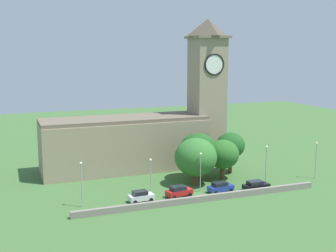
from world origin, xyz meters
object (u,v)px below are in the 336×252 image
(streetlamp_west_end, at_px, (81,177))
(car_red, at_px, (179,191))
(streetlamp_west_mid, at_px, (151,171))
(car_blue, at_px, (220,187))
(streetlamp_east_mid, at_px, (266,159))
(car_black, at_px, (256,185))
(tree_riverside_west, at_px, (231,146))
(car_white, at_px, (141,196))
(streetlamp_east_end, at_px, (316,154))
(tree_churchyard, at_px, (223,154))
(tree_riverside_east, at_px, (198,150))
(streetlamp_central, at_px, (201,166))
(tree_by_tower, at_px, (196,157))
(church, at_px, (147,129))

(streetlamp_west_end, bearing_deg, car_red, -3.05)
(streetlamp_west_mid, bearing_deg, car_blue, -7.19)
(streetlamp_west_end, bearing_deg, streetlamp_east_mid, 0.65)
(car_black, xyz_separation_m, tree_riverside_west, (1.22, 11.53, 4.64))
(streetlamp_east_mid, bearing_deg, car_white, -176.89)
(streetlamp_west_end, height_order, streetlamp_west_mid, streetlamp_west_end)
(streetlamp_east_end, distance_m, tree_churchyard, 17.63)
(car_blue, bearing_deg, tree_riverside_east, 92.34)
(car_blue, relative_size, streetlamp_central, 0.66)
(streetlamp_west_end, bearing_deg, tree_by_tower, 11.59)
(streetlamp_west_end, distance_m, streetlamp_west_mid, 11.32)
(car_red, height_order, streetlamp_east_end, streetlamp_east_end)
(car_black, bearing_deg, tree_churchyard, 105.13)
(car_red, xyz_separation_m, tree_churchyard, (11.64, 6.88, 3.79))
(car_black, distance_m, streetlamp_east_mid, 5.85)
(car_white, xyz_separation_m, car_black, (20.45, -1.23, -0.08))
(car_blue, relative_size, tree_riverside_east, 0.52)
(car_white, relative_size, streetlamp_central, 0.60)
(streetlamp_west_end, xyz_separation_m, streetlamp_central, (20.20, 0.33, -0.15))
(streetlamp_west_end, height_order, streetlamp_central, streetlamp_west_end)
(church, distance_m, car_black, 25.89)
(car_black, bearing_deg, car_red, 174.56)
(streetlamp_east_end, bearing_deg, tree_riverside_west, 145.17)
(church, xyz_separation_m, tree_churchyard, (10.68, -13.08, -3.25))
(car_white, relative_size, streetlamp_west_end, 0.58)
(tree_churchyard, bearing_deg, streetlamp_central, -141.67)
(car_blue, height_order, streetlamp_west_end, streetlamp_west_end)
(car_blue, xyz_separation_m, tree_riverside_west, (7.53, 10.46, 4.57))
(car_blue, xyz_separation_m, streetlamp_east_mid, (9.88, 1.46, 3.81))
(car_red, bearing_deg, church, 87.24)
(streetlamp_west_mid, relative_size, tree_riverside_east, 0.75)
(car_white, distance_m, streetlamp_west_mid, 4.32)
(streetlamp_west_mid, relative_size, streetlamp_east_mid, 0.93)
(car_red, xyz_separation_m, streetlamp_central, (4.41, 1.17, 3.66))
(car_blue, height_order, streetlamp_west_mid, streetlamp_west_mid)
(streetlamp_west_end, bearing_deg, car_black, -4.17)
(car_black, relative_size, streetlamp_west_mid, 0.72)
(car_white, relative_size, streetlamp_east_end, 0.60)
(tree_churchyard, bearing_deg, tree_riverside_west, 44.10)
(streetlamp_west_mid, bearing_deg, tree_churchyard, 19.20)
(car_blue, distance_m, streetlamp_central, 5.05)
(streetlamp_west_mid, distance_m, tree_riverside_east, 13.68)
(car_white, relative_size, car_red, 0.89)
(car_red, height_order, tree_churchyard, tree_churchyard)
(church, xyz_separation_m, streetlamp_east_end, (27.30, -18.93, -3.34))
(church, distance_m, car_blue, 22.40)
(streetlamp_central, height_order, streetlamp_east_end, streetlamp_east_end)
(streetlamp_west_end, height_order, tree_churchyard, tree_churchyard)
(church, bearing_deg, streetlamp_east_mid, -48.71)
(tree_by_tower, bearing_deg, car_black, -37.21)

